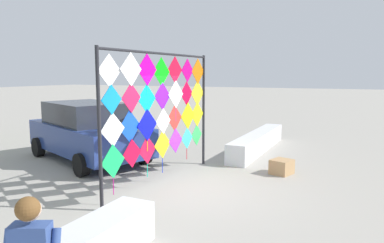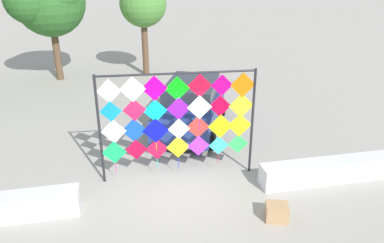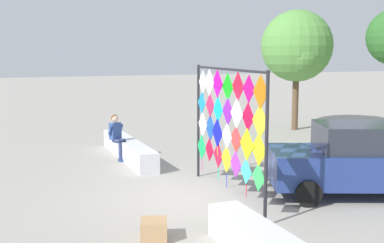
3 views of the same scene
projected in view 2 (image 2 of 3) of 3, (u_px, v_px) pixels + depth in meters
name	position (u px, v px, depth m)	size (l,w,h in m)	color
ground	(173.00, 191.00, 10.18)	(120.00, 120.00, 0.00)	#9E998E
plaza_ledge_right	(343.00, 169.00, 10.64)	(4.77, 0.59, 0.60)	silver
kite_display_rack	(178.00, 116.00, 10.15)	(4.17, 0.35, 3.05)	#232328
parked_car	(191.00, 105.00, 13.57)	(3.43, 4.80, 1.71)	navy
cardboard_box_large	(277.00, 212.00, 9.02)	(0.51, 0.47, 0.37)	tan
tree_far_right	(142.00, 5.00, 18.87)	(2.30, 2.40, 4.75)	brown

